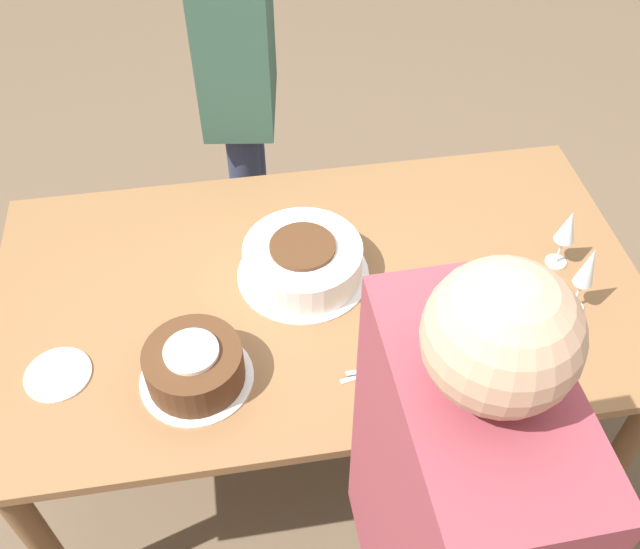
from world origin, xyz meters
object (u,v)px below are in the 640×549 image
wine_glass_extra (521,333)px  person_watching (237,52)px  person_cutting (439,539)px  wine_glass_near (567,229)px  wine_glass_far (588,269)px  cake_front_chocolate (194,366)px  cake_center_white (303,261)px

wine_glass_extra → person_watching: size_ratio=0.13×
person_cutting → wine_glass_near: bearing=-37.8°
wine_glass_extra → person_cutting: size_ratio=0.13×
wine_glass_extra → person_watching: (-0.56, 1.11, 0.14)m
wine_glass_far → person_watching: (-0.79, 0.95, 0.13)m
wine_glass_near → person_cutting: bearing=-126.4°
cake_front_chocolate → person_cutting: person_cutting is taller
cake_front_chocolate → wine_glass_near: size_ratio=1.46×
cake_center_white → wine_glass_extra: wine_glass_extra is taller
wine_glass_near → wine_glass_far: wine_glass_far is taller
cake_front_chocolate → wine_glass_extra: size_ratio=1.29×
wine_glass_extra → person_watching: person_watching is taller
wine_glass_near → wine_glass_extra: size_ratio=0.88×
wine_glass_far → wine_glass_extra: bearing=-145.2°
person_cutting → person_watching: size_ratio=0.97×
person_cutting → person_watching: (-0.21, 1.59, 0.03)m
wine_glass_far → cake_front_chocolate: bearing=-175.9°
wine_glass_extra → cake_center_white: bearing=139.7°
cake_center_white → wine_glass_near: wine_glass_near is taller
cake_front_chocolate → person_watching: person_watching is taller
wine_glass_far → person_cutting: 0.86m
cake_front_chocolate → person_cutting: (0.42, -0.57, 0.19)m
cake_center_white → wine_glass_extra: size_ratio=1.70×
cake_center_white → person_cutting: size_ratio=0.22×
cake_center_white → wine_glass_far: 0.73m
cake_front_chocolate → wine_glass_extra: (0.76, -0.09, 0.08)m
cake_center_white → wine_glass_far: wine_glass_far is taller
cake_center_white → person_watching: bearing=98.0°
wine_glass_far → wine_glass_extra: wine_glass_far is taller
wine_glass_far → cake_center_white: bearing=161.5°
cake_center_white → person_cutting: person_cutting is taller
cake_center_white → person_cutting: bearing=-82.5°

